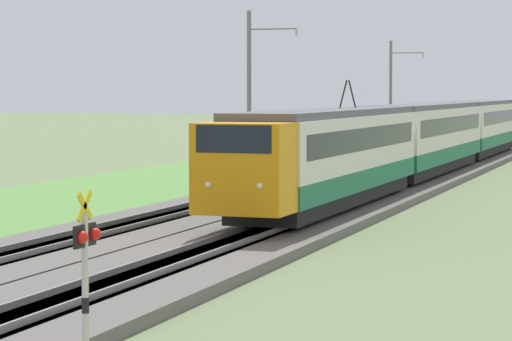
% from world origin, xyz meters
% --- Properties ---
extents(ballast_main, '(240.00, 4.40, 0.30)m').
position_xyz_m(ballast_main, '(50.00, 0.00, 0.15)').
color(ballast_main, '#605B56').
rests_on(ballast_main, ground).
extents(ballast_adjacent, '(240.00, 4.40, 0.30)m').
position_xyz_m(ballast_adjacent, '(50.00, -4.52, 0.15)').
color(ballast_adjacent, '#605B56').
rests_on(ballast_adjacent, ground).
extents(track_main, '(240.00, 1.57, 0.45)m').
position_xyz_m(track_main, '(50.00, 0.00, 0.16)').
color(track_main, '#4C4238').
rests_on(track_main, ground).
extents(track_adjacent, '(240.00, 1.57, 0.45)m').
position_xyz_m(track_adjacent, '(50.00, -4.52, 0.16)').
color(track_adjacent, '#4C4238').
rests_on(track_adjacent, ground).
extents(grass_verge, '(240.00, 12.89, 0.12)m').
position_xyz_m(grass_verge, '(50.00, 6.10, 0.06)').
color(grass_verge, '#5B8E42').
rests_on(grass_verge, ground).
extents(passenger_train, '(58.43, 2.86, 4.99)m').
position_xyz_m(passenger_train, '(45.32, -4.52, 2.33)').
color(passenger_train, orange).
rests_on(passenger_train, ground).
extents(crossing_signal_far, '(0.70, 0.23, 3.03)m').
position_xyz_m(crossing_signal_far, '(0.74, -7.48, 1.83)').
color(crossing_signal_far, beige).
rests_on(crossing_signal_far, ground).
extents(catenary_mast_mid, '(0.22, 2.56, 8.43)m').
position_xyz_m(catenary_mast_mid, '(39.29, 3.00, 4.36)').
color(catenary_mast_mid, slate).
rests_on(catenary_mast_mid, ground).
extents(catenary_mast_far, '(0.22, 2.56, 8.22)m').
position_xyz_m(catenary_mast_far, '(71.33, 3.00, 4.25)').
color(catenary_mast_far, slate).
rests_on(catenary_mast_far, ground).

